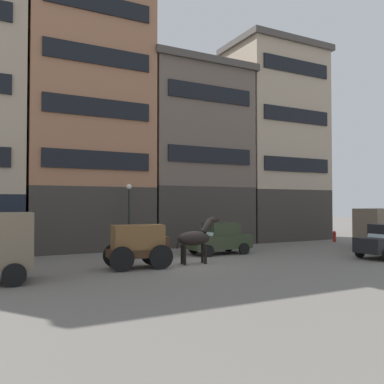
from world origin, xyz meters
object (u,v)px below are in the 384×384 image
(draft_horse, at_px, (196,238))
(fire_hydrant_curbside, at_px, (334,236))
(cargo_wagon, at_px, (139,243))
(sedan_dark, at_px, (219,238))
(streetlamp_curbside, at_px, (129,208))

(draft_horse, relative_size, fire_hydrant_curbside, 2.83)
(cargo_wagon, relative_size, fire_hydrant_curbside, 3.62)
(sedan_dark, xyz_separation_m, streetlamp_curbside, (-4.57, 2.83, 1.76))
(draft_horse, height_order, fire_hydrant_curbside, draft_horse)
(sedan_dark, height_order, streetlamp_curbside, streetlamp_curbside)
(streetlamp_curbside, xyz_separation_m, fire_hydrant_curbside, (16.38, -0.51, -2.24))
(streetlamp_curbside, bearing_deg, fire_hydrant_curbside, -1.77)
(streetlamp_curbside, height_order, fire_hydrant_curbside, streetlamp_curbside)
(fire_hydrant_curbside, bearing_deg, streetlamp_curbside, 178.23)
(cargo_wagon, distance_m, streetlamp_curbside, 5.91)
(sedan_dark, relative_size, streetlamp_curbside, 0.90)
(draft_horse, bearing_deg, sedan_dark, 41.91)
(sedan_dark, height_order, fire_hydrant_curbside, sedan_dark)
(sedan_dark, xyz_separation_m, fire_hydrant_curbside, (11.80, 2.32, -0.49))
(draft_horse, height_order, streetlamp_curbside, streetlamp_curbside)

